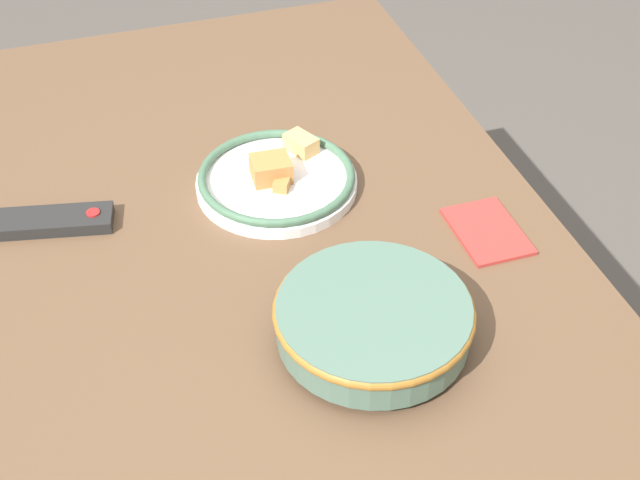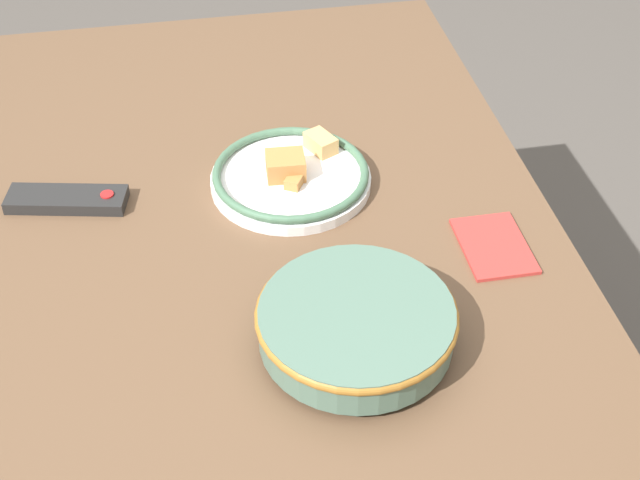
# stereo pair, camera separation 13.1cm
# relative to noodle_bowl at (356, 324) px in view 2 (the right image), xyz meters

# --- Properties ---
(dining_table) EXTENTS (1.48, 0.94, 0.72)m
(dining_table) POSITION_rel_noodle_bowl_xyz_m (0.24, 0.10, -0.11)
(dining_table) COLOR brown
(dining_table) RESTS_ON ground_plane
(noodle_bowl) EXTENTS (0.27, 0.27, 0.07)m
(noodle_bowl) POSITION_rel_noodle_bowl_xyz_m (0.00, 0.00, 0.00)
(noodle_bowl) COLOR #4C6B5B
(noodle_bowl) RESTS_ON dining_table
(food_plate) EXTENTS (0.26, 0.26, 0.05)m
(food_plate) POSITION_rel_noodle_bowl_xyz_m (0.37, 0.03, -0.02)
(food_plate) COLOR white
(food_plate) RESTS_ON dining_table
(tv_remote) EXTENTS (0.10, 0.20, 0.02)m
(tv_remote) POSITION_rel_noodle_bowl_xyz_m (0.38, 0.39, -0.03)
(tv_remote) COLOR black
(tv_remote) RESTS_ON dining_table
(folded_napkin) EXTENTS (0.14, 0.10, 0.01)m
(folded_napkin) POSITION_rel_noodle_bowl_xyz_m (0.16, -0.25, -0.04)
(folded_napkin) COLOR #B2332D
(folded_napkin) RESTS_ON dining_table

